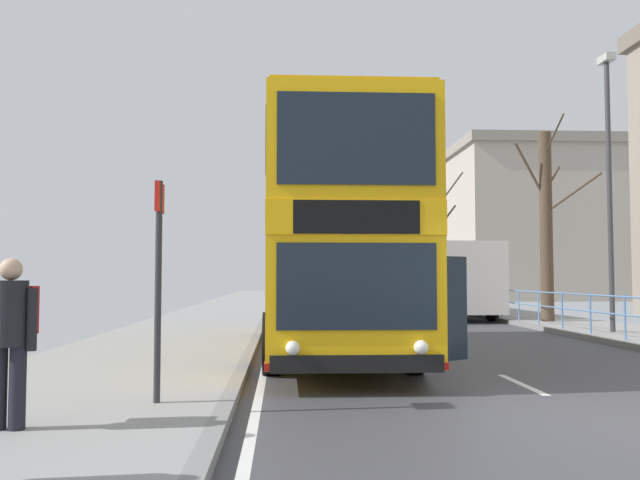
# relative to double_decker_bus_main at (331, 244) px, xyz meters

# --- Properties ---
(ground) EXTENTS (15.80, 140.00, 0.20)m
(ground) POSITION_rel_double_decker_bus_main_xyz_m (1.89, -6.75, -2.30)
(ground) COLOR #404045
(double_decker_bus_main) EXTENTS (3.21, 10.43, 4.47)m
(double_decker_bus_main) POSITION_rel_double_decker_bus_main_xyz_m (0.00, 0.00, 0.00)
(double_decker_bus_main) COLOR #F4B20F
(double_decker_bus_main) RESTS_ON ground
(background_bus_far_lane) EXTENTS (2.73, 9.46, 2.91)m
(background_bus_far_lane) POSITION_rel_double_decker_bus_main_xyz_m (5.57, 13.56, -0.74)
(background_bus_far_lane) COLOR white
(background_bus_far_lane) RESTS_ON ground
(pedestrian_railing_far_kerb) EXTENTS (0.05, 34.40, 1.08)m
(pedestrian_railing_far_kerb) POSITION_rel_double_decker_bus_main_xyz_m (7.05, 11.25, -1.48)
(pedestrian_railing_far_kerb) COLOR #598CC6
(pedestrian_railing_far_kerb) RESTS_ON ground
(pedestrian_companion) EXTENTS (0.55, 0.54, 1.67)m
(pedestrian_companion) POSITION_rel_double_decker_bus_main_xyz_m (-3.70, -7.47, -1.23)
(pedestrian_companion) COLOR black
(pedestrian_companion) RESTS_ON ground
(bus_stop_sign_near) EXTENTS (0.08, 0.44, 2.64)m
(bus_stop_sign_near) POSITION_rel_double_decker_bus_main_xyz_m (-2.51, -6.14, -0.57)
(bus_stop_sign_near) COLOR #2D2D33
(bus_stop_sign_near) RESTS_ON ground
(street_lamp_far_side) EXTENTS (0.28, 0.60, 7.68)m
(street_lamp_far_side) POSITION_rel_double_decker_bus_main_xyz_m (7.98, 3.79, 2.25)
(street_lamp_far_side) COLOR #38383D
(street_lamp_far_side) RESTS_ON ground
(bare_tree_far_00) EXTENTS (1.16, 2.49, 7.75)m
(bare_tree_far_00) POSITION_rel_double_decker_bus_main_xyz_m (8.78, 26.45, 1.43)
(bare_tree_far_00) COLOR #4C3D2D
(bare_tree_far_00) RESTS_ON ground
(bare_tree_far_01) EXTENTS (2.44, 2.40, 6.73)m
(bare_tree_far_01) POSITION_rel_double_decker_bus_main_xyz_m (7.98, 8.33, 1.12)
(bare_tree_far_01) COLOR #4C3D2D
(bare_tree_far_01) RESTS_ON ground
(background_building_01) EXTENTS (12.63, 13.71, 11.56)m
(background_building_01) POSITION_rel_double_decker_bus_main_xyz_m (17.93, 36.89, 3.47)
(background_building_01) COLOR #B2A899
(background_building_01) RESTS_ON ground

